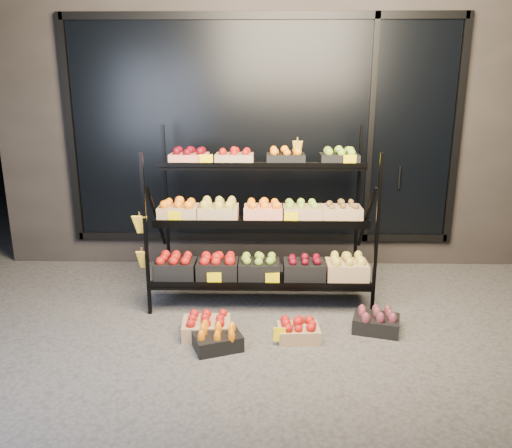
{
  "coord_description": "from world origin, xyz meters",
  "views": [
    {
      "loc": [
        0.04,
        -4.05,
        2.02
      ],
      "look_at": [
        -0.05,
        0.55,
        0.77
      ],
      "focal_mm": 35.0,
      "sensor_mm": 36.0,
      "label": 1
    }
  ],
  "objects_px": {
    "floor_crate_left": "(207,326)",
    "floor_crate_midright": "(299,330)",
    "floor_crate_midleft": "(218,338)",
    "display_rack": "(260,221)"
  },
  "relations": [
    {
      "from": "display_rack",
      "to": "floor_crate_midleft",
      "type": "bearing_deg",
      "value": -107.17
    },
    {
      "from": "floor_crate_midleft",
      "to": "floor_crate_midright",
      "type": "xyz_separation_m",
      "value": [
        0.66,
        0.16,
        -0.0
      ]
    },
    {
      "from": "floor_crate_midleft",
      "to": "floor_crate_midright",
      "type": "distance_m",
      "value": 0.68
    },
    {
      "from": "floor_crate_midleft",
      "to": "floor_crate_midright",
      "type": "height_order",
      "value": "floor_crate_midleft"
    },
    {
      "from": "floor_crate_left",
      "to": "floor_crate_midright",
      "type": "distance_m",
      "value": 0.77
    },
    {
      "from": "floor_crate_left",
      "to": "floor_crate_midleft",
      "type": "height_order",
      "value": "floor_crate_left"
    },
    {
      "from": "display_rack",
      "to": "floor_crate_midleft",
      "type": "distance_m",
      "value": 1.3
    },
    {
      "from": "display_rack",
      "to": "floor_crate_left",
      "type": "bearing_deg",
      "value": -117.41
    },
    {
      "from": "floor_crate_left",
      "to": "floor_crate_midleft",
      "type": "relative_size",
      "value": 0.96
    },
    {
      "from": "display_rack",
      "to": "floor_crate_midleft",
      "type": "relative_size",
      "value": 4.98
    }
  ]
}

